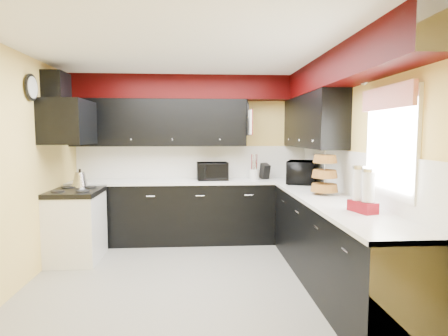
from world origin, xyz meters
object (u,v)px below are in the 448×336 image
object	(u,v)px
toaster_oven	(212,171)
utensil_crock	(254,174)
microwave	(302,172)
knife_block	(265,171)
kettle	(80,179)

from	to	relation	value
toaster_oven	utensil_crock	distance (m)	0.64
microwave	knife_block	world-z (taller)	microwave
knife_block	kettle	xyz separation A→B (m)	(-2.62, -0.53, -0.04)
utensil_crock	knife_block	bearing A→B (deg)	21.90
kettle	utensil_crock	bearing A→B (deg)	10.69
toaster_oven	knife_block	world-z (taller)	toaster_oven
utensil_crock	knife_block	world-z (taller)	knife_block
toaster_oven	utensil_crock	size ratio (longest dim) A/B	2.91
microwave	kettle	bearing A→B (deg)	109.88
kettle	toaster_oven	bearing A→B (deg)	14.45
utensil_crock	microwave	bearing A→B (deg)	-36.44
knife_block	kettle	size ratio (longest dim) A/B	1.07
utensil_crock	kettle	world-z (taller)	kettle
microwave	knife_block	size ratio (longest dim) A/B	2.43
knife_block	utensil_crock	bearing A→B (deg)	-174.85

